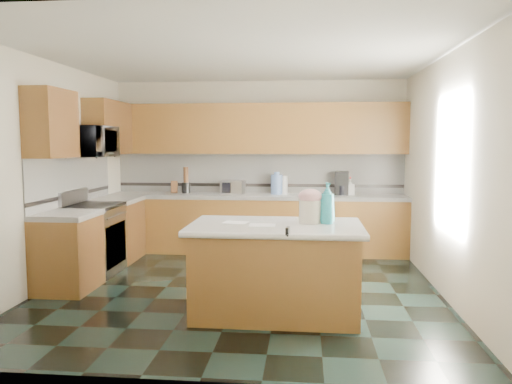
# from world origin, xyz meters

# --- Properties ---
(floor) EXTENTS (4.60, 4.60, 0.00)m
(floor) POSITION_xyz_m (0.00, 0.00, 0.00)
(floor) COLOR black
(floor) RESTS_ON ground
(ceiling) EXTENTS (4.60, 4.60, 0.00)m
(ceiling) POSITION_xyz_m (0.00, 0.00, 2.70)
(ceiling) COLOR white
(ceiling) RESTS_ON ground
(wall_back) EXTENTS (4.60, 0.04, 2.70)m
(wall_back) POSITION_xyz_m (0.00, 2.32, 1.35)
(wall_back) COLOR #EFE4CD
(wall_back) RESTS_ON ground
(wall_front) EXTENTS (4.60, 0.04, 2.70)m
(wall_front) POSITION_xyz_m (0.00, -2.32, 1.35)
(wall_front) COLOR #EFE4CD
(wall_front) RESTS_ON ground
(wall_left) EXTENTS (0.04, 4.60, 2.70)m
(wall_left) POSITION_xyz_m (-2.32, 0.00, 1.35)
(wall_left) COLOR #EFE4CD
(wall_left) RESTS_ON ground
(wall_right) EXTENTS (0.04, 4.60, 2.70)m
(wall_right) POSITION_xyz_m (2.32, 0.00, 1.35)
(wall_right) COLOR #EFE4CD
(wall_right) RESTS_ON ground
(back_base_cab) EXTENTS (4.60, 0.60, 0.86)m
(back_base_cab) POSITION_xyz_m (0.00, 2.00, 0.43)
(back_base_cab) COLOR #351E0F
(back_base_cab) RESTS_ON ground
(back_countertop) EXTENTS (4.60, 0.64, 0.06)m
(back_countertop) POSITION_xyz_m (0.00, 2.00, 0.89)
(back_countertop) COLOR white
(back_countertop) RESTS_ON back_base_cab
(back_upper_cab) EXTENTS (4.60, 0.33, 0.78)m
(back_upper_cab) POSITION_xyz_m (0.00, 2.13, 1.94)
(back_upper_cab) COLOR #351E0F
(back_upper_cab) RESTS_ON wall_back
(back_backsplash) EXTENTS (4.60, 0.02, 0.63)m
(back_backsplash) POSITION_xyz_m (0.00, 2.29, 1.24)
(back_backsplash) COLOR silver
(back_backsplash) RESTS_ON back_countertop
(back_accent_band) EXTENTS (4.60, 0.01, 0.05)m
(back_accent_band) POSITION_xyz_m (0.00, 2.28, 1.04)
(back_accent_band) COLOR black
(back_accent_band) RESTS_ON back_countertop
(left_base_cab_rear) EXTENTS (0.60, 0.82, 0.86)m
(left_base_cab_rear) POSITION_xyz_m (-2.00, 1.29, 0.43)
(left_base_cab_rear) COLOR #351E0F
(left_base_cab_rear) RESTS_ON ground
(left_counter_rear) EXTENTS (0.64, 0.82, 0.06)m
(left_counter_rear) POSITION_xyz_m (-2.00, 1.29, 0.89)
(left_counter_rear) COLOR white
(left_counter_rear) RESTS_ON left_base_cab_rear
(left_base_cab_front) EXTENTS (0.60, 0.72, 0.86)m
(left_base_cab_front) POSITION_xyz_m (-2.00, -0.24, 0.43)
(left_base_cab_front) COLOR #351E0F
(left_base_cab_front) RESTS_ON ground
(left_counter_front) EXTENTS (0.64, 0.72, 0.06)m
(left_counter_front) POSITION_xyz_m (-2.00, -0.24, 0.89)
(left_counter_front) COLOR white
(left_counter_front) RESTS_ON left_base_cab_front
(left_backsplash) EXTENTS (0.02, 2.30, 0.63)m
(left_backsplash) POSITION_xyz_m (-2.29, 0.55, 1.24)
(left_backsplash) COLOR silver
(left_backsplash) RESTS_ON wall_left
(left_accent_band) EXTENTS (0.01, 2.30, 0.05)m
(left_accent_band) POSITION_xyz_m (-2.28, 0.55, 1.04)
(left_accent_band) COLOR black
(left_accent_band) RESTS_ON wall_left
(left_upper_cab_rear) EXTENTS (0.33, 1.09, 0.78)m
(left_upper_cab_rear) POSITION_xyz_m (-2.13, 1.42, 1.94)
(left_upper_cab_rear) COLOR #351E0F
(left_upper_cab_rear) RESTS_ON wall_left
(left_upper_cab_front) EXTENTS (0.33, 0.72, 0.78)m
(left_upper_cab_front) POSITION_xyz_m (-2.13, -0.24, 1.94)
(left_upper_cab_front) COLOR #351E0F
(left_upper_cab_front) RESTS_ON wall_left
(range_body) EXTENTS (0.60, 0.76, 0.88)m
(range_body) POSITION_xyz_m (-2.00, 0.50, 0.44)
(range_body) COLOR #B7B7BC
(range_body) RESTS_ON ground
(range_oven_door) EXTENTS (0.02, 0.68, 0.55)m
(range_oven_door) POSITION_xyz_m (-1.71, 0.50, 0.40)
(range_oven_door) COLOR black
(range_oven_door) RESTS_ON range_body
(range_cooktop) EXTENTS (0.62, 0.78, 0.04)m
(range_cooktop) POSITION_xyz_m (-2.00, 0.50, 0.90)
(range_cooktop) COLOR black
(range_cooktop) RESTS_ON range_body
(range_handle) EXTENTS (0.02, 0.66, 0.02)m
(range_handle) POSITION_xyz_m (-1.68, 0.50, 0.78)
(range_handle) COLOR #B7B7BC
(range_handle) RESTS_ON range_body
(range_backguard) EXTENTS (0.06, 0.76, 0.18)m
(range_backguard) POSITION_xyz_m (-2.26, 0.50, 1.02)
(range_backguard) COLOR #B7B7BC
(range_backguard) RESTS_ON range_body
(microwave) EXTENTS (0.50, 0.73, 0.41)m
(microwave) POSITION_xyz_m (-2.00, 0.50, 1.73)
(microwave) COLOR #B7B7BC
(microwave) RESTS_ON wall_left
(island_base) EXTENTS (1.61, 0.92, 0.86)m
(island_base) POSITION_xyz_m (0.46, -0.82, 0.43)
(island_base) COLOR #351E0F
(island_base) RESTS_ON ground
(island_top) EXTENTS (1.71, 1.02, 0.06)m
(island_top) POSITION_xyz_m (0.46, -0.82, 0.89)
(island_top) COLOR white
(island_top) RESTS_ON island_base
(island_bullnose) EXTENTS (1.70, 0.07, 0.06)m
(island_bullnose) POSITION_xyz_m (0.46, -1.32, 0.89)
(island_bullnose) COLOR white
(island_bullnose) RESTS_ON island_base
(treat_jar) EXTENTS (0.25, 0.25, 0.23)m
(treat_jar) POSITION_xyz_m (0.80, -0.72, 1.04)
(treat_jar) COLOR beige
(treat_jar) RESTS_ON island_top
(treat_jar_lid) EXTENTS (0.24, 0.24, 0.15)m
(treat_jar_lid) POSITION_xyz_m (0.80, -0.72, 1.19)
(treat_jar_lid) COLOR #D49398
(treat_jar_lid) RESTS_ON treat_jar
(treat_jar_knob) EXTENTS (0.08, 0.03, 0.03)m
(treat_jar_knob) POSITION_xyz_m (0.80, -0.72, 1.24)
(treat_jar_knob) COLOR tan
(treat_jar_knob) RESTS_ON treat_jar_lid
(treat_jar_knob_end_l) EXTENTS (0.04, 0.04, 0.04)m
(treat_jar_knob_end_l) POSITION_xyz_m (0.76, -0.72, 1.24)
(treat_jar_knob_end_l) COLOR tan
(treat_jar_knob_end_l) RESTS_ON treat_jar_lid
(treat_jar_knob_end_r) EXTENTS (0.04, 0.04, 0.04)m
(treat_jar_knob_end_r) POSITION_xyz_m (0.84, -0.72, 1.24)
(treat_jar_knob_end_r) COLOR tan
(treat_jar_knob_end_r) RESTS_ON treat_jar_lid
(soap_bottle_island) EXTENTS (0.20, 0.20, 0.41)m
(soap_bottle_island) POSITION_xyz_m (0.97, -0.73, 1.12)
(soap_bottle_island) COLOR teal
(soap_bottle_island) RESTS_ON island_top
(paper_sheet_a) EXTENTS (0.26, 0.20, 0.00)m
(paper_sheet_a) POSITION_xyz_m (0.34, -0.91, 0.92)
(paper_sheet_a) COLOR white
(paper_sheet_a) RESTS_ON island_top
(paper_sheet_b) EXTENTS (0.27, 0.23, 0.00)m
(paper_sheet_b) POSITION_xyz_m (0.05, -0.78, 0.92)
(paper_sheet_b) COLOR white
(paper_sheet_b) RESTS_ON island_top
(clamp_body) EXTENTS (0.04, 0.10, 0.09)m
(clamp_body) POSITION_xyz_m (0.60, -1.30, 0.93)
(clamp_body) COLOR black
(clamp_body) RESTS_ON island_top
(clamp_handle) EXTENTS (0.02, 0.07, 0.02)m
(clamp_handle) POSITION_xyz_m (0.60, -1.36, 0.91)
(clamp_handle) COLOR black
(clamp_handle) RESTS_ON island_top
(knife_block) EXTENTS (0.13, 0.16, 0.21)m
(knife_block) POSITION_xyz_m (-1.33, 2.05, 1.01)
(knife_block) COLOR #472814
(knife_block) RESTS_ON back_countertop
(utensil_crock) EXTENTS (0.14, 0.14, 0.17)m
(utensil_crock) POSITION_xyz_m (-1.14, 2.08, 1.00)
(utensil_crock) COLOR black
(utensil_crock) RESTS_ON back_countertop
(utensil_bundle) EXTENTS (0.08, 0.08, 0.25)m
(utensil_bundle) POSITION_xyz_m (-1.14, 2.08, 1.21)
(utensil_bundle) COLOR #472814
(utensil_bundle) RESTS_ON utensil_crock
(toaster_oven) EXTENTS (0.38, 0.29, 0.21)m
(toaster_oven) POSITION_xyz_m (-0.38, 2.05, 1.02)
(toaster_oven) COLOR #B7B7BC
(toaster_oven) RESTS_ON back_countertop
(toaster_oven_door) EXTENTS (0.31, 0.01, 0.17)m
(toaster_oven_door) POSITION_xyz_m (-0.38, 1.94, 1.02)
(toaster_oven_door) COLOR black
(toaster_oven_door) RESTS_ON toaster_oven
(paper_towel) EXTENTS (0.13, 0.13, 0.28)m
(paper_towel) POSITION_xyz_m (0.42, 2.10, 1.06)
(paper_towel) COLOR white
(paper_towel) RESTS_ON back_countertop
(paper_towel_base) EXTENTS (0.19, 0.19, 0.01)m
(paper_towel_base) POSITION_xyz_m (0.42, 2.10, 0.93)
(paper_towel_base) COLOR #B7B7BC
(paper_towel_base) RESTS_ON back_countertop
(water_jug) EXTENTS (0.18, 0.18, 0.30)m
(water_jug) POSITION_xyz_m (0.31, 2.06, 1.07)
(water_jug) COLOR #688BD0
(water_jug) RESTS_ON back_countertop
(water_jug_neck) EXTENTS (0.09, 0.09, 0.04)m
(water_jug_neck) POSITION_xyz_m (0.31, 2.06, 1.25)
(water_jug_neck) COLOR #688BD0
(water_jug_neck) RESTS_ON water_jug
(coffee_maker) EXTENTS (0.23, 0.25, 0.36)m
(coffee_maker) POSITION_xyz_m (1.31, 2.08, 1.10)
(coffee_maker) COLOR black
(coffee_maker) RESTS_ON back_countertop
(coffee_carafe) EXTENTS (0.15, 0.15, 0.15)m
(coffee_carafe) POSITION_xyz_m (1.31, 2.03, 0.99)
(coffee_carafe) COLOR black
(coffee_carafe) RESTS_ON back_countertop
(soap_bottle_back) EXTENTS (0.13, 0.13, 0.25)m
(soap_bottle_back) POSITION_xyz_m (1.44, 2.05, 1.04)
(soap_bottle_back) COLOR white
(soap_bottle_back) RESTS_ON back_countertop
(soap_back_cap) EXTENTS (0.02, 0.02, 0.03)m
(soap_back_cap) POSITION_xyz_m (1.44, 2.05, 1.18)
(soap_back_cap) COLOR red
(soap_back_cap) RESTS_ON soap_bottle_back
(window_light_proxy) EXTENTS (0.02, 1.40, 1.10)m
(window_light_proxy) POSITION_xyz_m (2.29, -0.20, 1.50)
(window_light_proxy) COLOR white
(window_light_proxy) RESTS_ON wall_right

